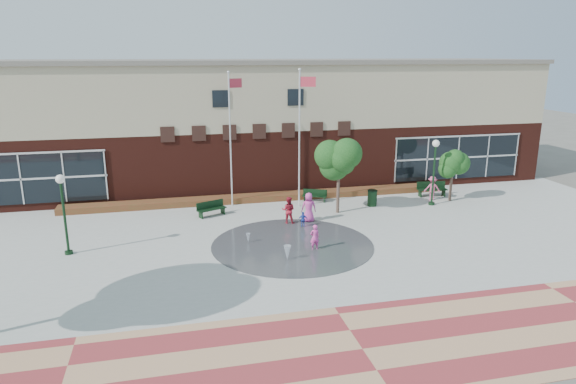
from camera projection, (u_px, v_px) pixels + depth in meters
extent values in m
plane|color=#666056|center=(308.00, 268.00, 23.83)|extent=(120.00, 120.00, 0.00)
cube|color=#A8A8A0|center=(288.00, 239.00, 27.59)|extent=(46.00, 18.00, 0.01)
cube|color=#993134|center=(362.00, 349.00, 17.25)|extent=(46.00, 6.00, 0.01)
cylinder|color=#383A3D|center=(292.00, 245.00, 26.65)|extent=(8.40, 8.40, 0.01)
cube|color=#491A13|center=(248.00, 152.00, 39.70)|extent=(44.00, 10.00, 4.50)
cube|color=tan|center=(247.00, 93.00, 38.52)|extent=(44.00, 10.00, 4.50)
cube|color=slate|center=(246.00, 62.00, 37.92)|extent=(44.40, 10.40, 0.30)
cube|color=black|center=(21.00, 179.00, 31.71)|extent=(10.00, 0.12, 3.19)
cube|color=black|center=(457.00, 158.00, 38.31)|extent=(10.00, 0.12, 3.19)
cube|color=black|center=(221.00, 99.00, 33.24)|extent=(1.10, 0.10, 1.10)
cube|color=black|center=(295.00, 97.00, 34.34)|extent=(1.10, 0.10, 1.10)
cube|color=maroon|center=(262.00, 201.00, 34.74)|extent=(26.00, 1.20, 0.40)
cylinder|color=silver|center=(230.00, 142.00, 32.46)|extent=(0.10, 0.10, 8.48)
sphere|color=silver|center=(228.00, 72.00, 31.34)|extent=(0.17, 0.17, 0.17)
cube|color=#B82E40|center=(235.00, 83.00, 31.78)|extent=(0.87, 0.37, 0.57)
cylinder|color=silver|center=(299.00, 141.00, 32.28)|extent=(0.11, 0.11, 8.63)
sphere|color=silver|center=(300.00, 70.00, 31.14)|extent=(0.18, 0.18, 0.18)
cube|color=#B82E40|center=(308.00, 82.00, 31.24)|extent=(0.92, 0.42, 0.61)
cylinder|color=black|center=(65.00, 219.00, 24.97)|extent=(0.13, 0.13, 3.65)
cylinder|color=black|center=(69.00, 253.00, 25.42)|extent=(0.39, 0.39, 0.17)
sphere|color=silver|center=(60.00, 179.00, 24.44)|extent=(0.43, 0.43, 0.43)
cylinder|color=black|center=(433.00, 176.00, 33.22)|extent=(0.14, 0.14, 3.89)
cylinder|color=black|center=(431.00, 204.00, 33.70)|extent=(0.41, 0.41, 0.18)
sphere|color=silver|center=(436.00, 143.00, 32.66)|extent=(0.46, 0.46, 0.46)
cube|color=black|center=(212.00, 209.00, 31.27)|extent=(1.87, 1.20, 0.06)
cube|color=black|center=(210.00, 205.00, 31.38)|extent=(1.69, 0.78, 0.46)
cube|color=black|center=(315.00, 196.00, 34.36)|extent=(1.66, 1.09, 0.05)
cube|color=black|center=(315.00, 192.00, 34.50)|extent=(1.49, 0.73, 0.41)
cube|color=black|center=(432.00, 189.00, 35.59)|extent=(2.10, 0.80, 0.07)
cube|color=black|center=(431.00, 185.00, 35.76)|extent=(2.04, 0.29, 0.51)
cylinder|color=black|center=(372.00, 199.00, 33.35)|extent=(0.61, 0.61, 1.02)
cylinder|color=black|center=(373.00, 191.00, 33.22)|extent=(0.65, 0.65, 0.06)
cylinder|color=#433129|center=(338.00, 191.00, 31.70)|extent=(0.19, 0.19, 2.82)
cylinder|color=#433129|center=(451.00, 186.00, 34.39)|extent=(0.18, 0.18, 2.13)
cone|color=white|center=(287.00, 260.00, 24.67)|extent=(0.37, 0.37, 0.72)
cone|color=white|center=(248.00, 243.00, 26.94)|extent=(0.22, 0.22, 0.50)
imported|color=#EB45A5|center=(315.00, 237.00, 25.86)|extent=(0.52, 0.37, 1.34)
imported|color=#AB1F30|center=(288.00, 210.00, 29.85)|extent=(0.96, 0.87, 1.62)
imported|color=#D5439E|center=(309.00, 207.00, 30.13)|extent=(0.96, 0.72, 1.77)
imported|color=#2D48BC|center=(303.00, 220.00, 29.27)|extent=(0.57, 0.32, 0.92)
imported|color=#D45480|center=(432.00, 188.00, 34.66)|extent=(1.20, 0.90, 1.65)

